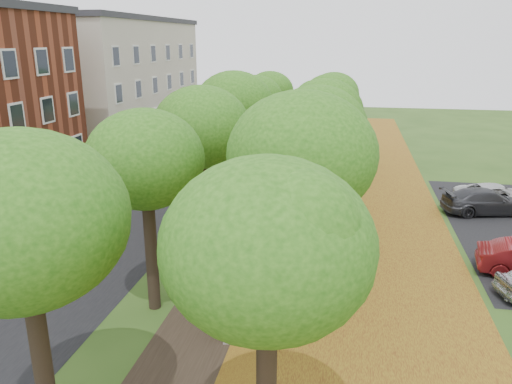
% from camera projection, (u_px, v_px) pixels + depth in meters
% --- Properties ---
extents(street_asphalt, '(8.00, 70.00, 0.01)m').
position_uv_depth(street_asphalt, '(124.00, 211.00, 26.16)').
color(street_asphalt, black).
rests_on(street_asphalt, ground).
extents(footpath, '(3.20, 70.00, 0.01)m').
position_uv_depth(footpath, '(265.00, 220.00, 24.82)').
color(footpath, black).
rests_on(footpath, ground).
extents(leaf_verge, '(7.50, 70.00, 0.01)m').
position_uv_depth(leaf_verge, '(367.00, 227.00, 23.93)').
color(leaf_verge, olive).
rests_on(leaf_verge, ground).
extents(tree_row_west, '(4.01, 34.01, 6.69)m').
position_uv_depth(tree_row_west, '(220.00, 119.00, 23.76)').
color(tree_row_west, black).
rests_on(tree_row_west, ground).
extents(tree_row_east, '(4.01, 34.01, 6.69)m').
position_uv_depth(tree_row_east, '(321.00, 122.00, 22.90)').
color(tree_row_east, black).
rests_on(tree_row_east, ground).
extents(building_cream, '(10.30, 20.30, 10.40)m').
position_uv_depth(building_cream, '(107.00, 80.00, 43.22)').
color(building_cream, beige).
rests_on(building_cream, ground).
extents(bench, '(0.98, 1.90, 0.86)m').
position_uv_depth(bench, '(229.00, 316.00, 15.39)').
color(bench, '#28322A').
rests_on(bench, ground).
extents(car_grey, '(4.74, 2.78, 1.29)m').
position_uv_depth(car_grey, '(486.00, 201.00, 25.59)').
color(car_grey, '#333338').
rests_on(car_grey, ground).
extents(car_white, '(4.53, 2.35, 1.22)m').
position_uv_depth(car_white, '(498.00, 196.00, 26.60)').
color(car_white, silver).
rests_on(car_white, ground).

